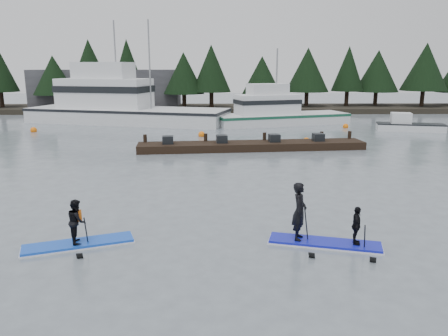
{
  "coord_description": "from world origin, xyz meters",
  "views": [
    {
      "loc": [
        -0.35,
        -12.24,
        5.33
      ],
      "look_at": [
        0.0,
        6.0,
        1.1
      ],
      "focal_mm": 35.0,
      "sensor_mm": 36.0,
      "label": 1
    }
  ],
  "objects_px": {
    "floating_dock": "(252,146)",
    "fishing_boat_medium": "(278,119)",
    "fishing_boat_large": "(122,114)",
    "paddleboard_solo": "(78,230)",
    "paddleboard_duo": "(319,224)"
  },
  "relations": [
    {
      "from": "floating_dock",
      "to": "fishing_boat_medium",
      "type": "bearing_deg",
      "value": 69.44
    },
    {
      "from": "fishing_boat_large",
      "to": "paddleboard_solo",
      "type": "xyz_separation_m",
      "value": [
        4.98,
        -30.44,
        -0.32
      ]
    },
    {
      "from": "fishing_boat_medium",
      "to": "paddleboard_duo",
      "type": "height_order",
      "value": "fishing_boat_medium"
    },
    {
      "from": "fishing_boat_large",
      "to": "fishing_boat_medium",
      "type": "distance_m",
      "value": 15.22
    },
    {
      "from": "fishing_boat_medium",
      "to": "paddleboard_duo",
      "type": "distance_m",
      "value": 28.95
    },
    {
      "from": "fishing_boat_medium",
      "to": "paddleboard_duo",
      "type": "relative_size",
      "value": 3.84
    },
    {
      "from": "fishing_boat_large",
      "to": "paddleboard_solo",
      "type": "distance_m",
      "value": 30.85
    },
    {
      "from": "floating_dock",
      "to": "paddleboard_duo",
      "type": "bearing_deg",
      "value": -92.51
    },
    {
      "from": "fishing_boat_medium",
      "to": "floating_dock",
      "type": "bearing_deg",
      "value": -122.28
    },
    {
      "from": "fishing_boat_large",
      "to": "paddleboard_duo",
      "type": "bearing_deg",
      "value": -52.16
    },
    {
      "from": "fishing_boat_large",
      "to": "floating_dock",
      "type": "bearing_deg",
      "value": -35.85
    },
    {
      "from": "floating_dock",
      "to": "paddleboard_solo",
      "type": "distance_m",
      "value": 17.13
    },
    {
      "from": "paddleboard_duo",
      "to": "fishing_boat_large",
      "type": "bearing_deg",
      "value": 127.17
    },
    {
      "from": "fishing_boat_medium",
      "to": "paddleboard_solo",
      "type": "distance_m",
      "value": 30.53
    },
    {
      "from": "fishing_boat_medium",
      "to": "floating_dock",
      "type": "xyz_separation_m",
      "value": [
        -3.56,
        -12.99,
        -0.29
      ]
    }
  ]
}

